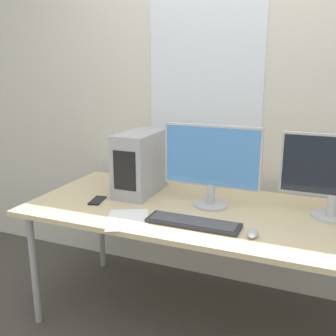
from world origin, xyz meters
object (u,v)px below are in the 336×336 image
pc_tower (140,163)px  monitor_right_near (335,173)px  mouse (253,233)px  keyboard (193,223)px  monitor_main (212,162)px  cell_phone (97,200)px

pc_tower → monitor_right_near: bearing=-0.1°
monitor_right_near → mouse: monitor_right_near is taller
monitor_right_near → keyboard: monitor_right_near is taller
pc_tower → monitor_main: bearing=-8.2°
monitor_main → cell_phone: (-0.64, -0.18, -0.26)m
monitor_main → cell_phone: 0.72m
keyboard → cell_phone: 0.65m
mouse → cell_phone: size_ratio=0.63×
mouse → monitor_main: bearing=133.5°
monitor_main → keyboard: size_ratio=1.15×
monitor_main → cell_phone: size_ratio=3.51×
monitor_right_near → pc_tower: bearing=179.9°
pc_tower → mouse: size_ratio=4.14×
monitor_right_near → cell_phone: (-1.28, -0.25, -0.24)m
monitor_main → mouse: 0.50m
pc_tower → mouse: pc_tower is taller
monitor_main → mouse: bearing=-46.5°
keyboard → cell_phone: bearing=169.7°
keyboard → cell_phone: (-0.64, 0.12, -0.01)m
cell_phone → monitor_right_near: bearing=-1.0°
pc_tower → monitor_right_near: size_ratio=0.75×
monitor_right_near → cell_phone: bearing=-169.2°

